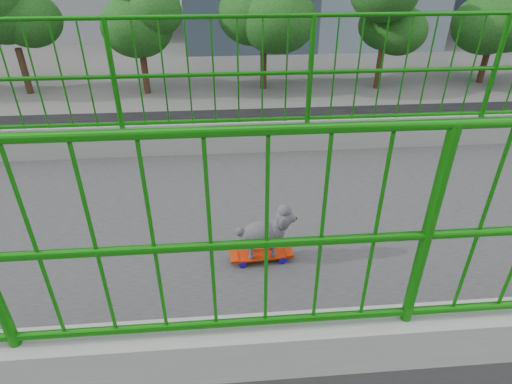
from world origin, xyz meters
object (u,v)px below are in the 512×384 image
Objects in this scene: poodle at (265,231)px; car_3 at (98,145)px; car_0 at (106,290)px; skateboard at (261,255)px.

car_3 is at bearing -163.39° from poodle.
skateboard is at bearing 29.53° from car_0.
skateboard is at bearing -90.00° from poodle.
skateboard reaches higher than car_0.
poodle is (-0.00, 0.02, 0.21)m from skateboard.
car_0 is at bearing -165.61° from car_3.
skateboard is 9.84m from car_0.
skateboard is 18.34m from car_3.
car_3 reaches higher than car_0.
car_0 is (-6.51, -3.69, -6.38)m from skateboard.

